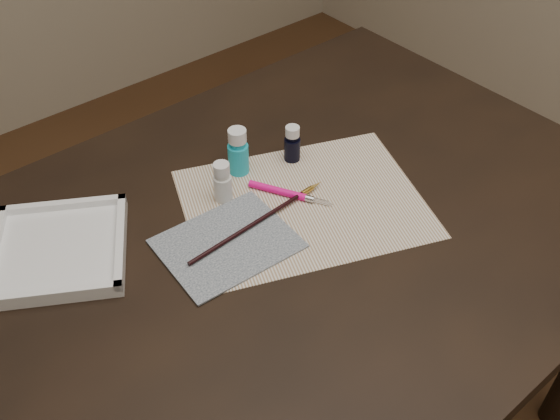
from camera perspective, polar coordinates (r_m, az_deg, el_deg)
table at (r=1.35m, az=0.00°, el=-13.43°), size 1.30×0.90×0.75m
paper at (r=1.11m, az=2.14°, el=0.63°), size 0.51×0.45×0.00m
canvas at (r=1.04m, az=-4.85°, el=-3.06°), size 0.22×0.18×0.00m
paint_bottle_white at (r=1.10m, az=-5.28°, el=2.57°), size 0.04×0.04×0.08m
paint_bottle_cyan at (r=1.15m, az=-3.86°, el=5.36°), size 0.04×0.04×0.09m
paint_bottle_navy at (r=1.19m, az=1.13°, el=6.08°), size 0.04×0.04×0.08m
paintbrush at (r=1.07m, az=-1.86°, el=-0.91°), size 0.30×0.03×0.01m
craft_knife at (r=1.12m, az=1.00°, el=1.48°), size 0.09×0.15×0.01m
palette_tray at (r=1.08m, az=-19.64°, el=-3.36°), size 0.29×0.29×0.03m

